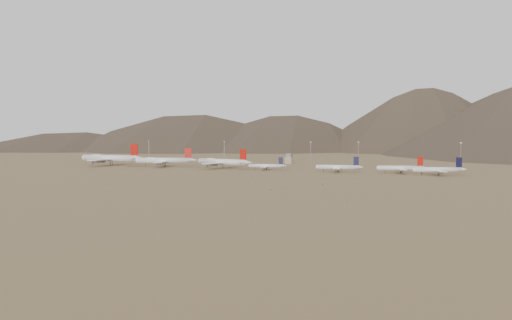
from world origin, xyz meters
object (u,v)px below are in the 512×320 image
at_px(widebody_east, 222,162).
at_px(narrowbody_a, 267,166).
at_px(narrowbody_b, 339,167).
at_px(control_tower, 289,159).
at_px(widebody_centre, 164,160).
at_px(widebody_west, 110,158).

height_order(widebody_east, narrowbody_a, widebody_east).
xyz_separation_m(narrowbody_b, control_tower, (-80.16, 94.63, 0.70)).
relative_size(narrowbody_a, control_tower, 3.06).
bearing_deg(narrowbody_a, control_tower, 83.10).
relative_size(narrowbody_a, narrowbody_b, 0.86).
height_order(widebody_centre, widebody_east, widebody_east).
height_order(narrowbody_a, narrowbody_b, narrowbody_b).
relative_size(widebody_east, narrowbody_a, 1.79).
relative_size(widebody_west, narrowbody_a, 2.18).
bearing_deg(widebody_west, narrowbody_a, -1.44).
distance_m(widebody_east, narrowbody_a, 48.34).
bearing_deg(widebody_east, widebody_centre, -168.00).
xyz_separation_m(widebody_centre, control_tower, (105.55, 95.26, -1.47)).
bearing_deg(widebody_centre, widebody_west, 163.62).
bearing_deg(narrowbody_b, narrowbody_a, 167.92).
xyz_separation_m(widebody_centre, widebody_east, (67.54, 1.45, 0.02)).
height_order(widebody_east, narrowbody_b, widebody_east).
bearing_deg(narrowbody_a, narrowbody_b, -12.94).
bearing_deg(widebody_east, narrowbody_b, 10.37).
distance_m(widebody_east, narrowbody_b, 118.19).
xyz_separation_m(narrowbody_a, control_tower, (-10.24, 94.77, 1.32)).
distance_m(widebody_west, widebody_east, 133.13).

